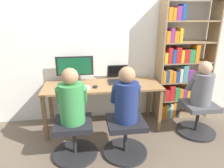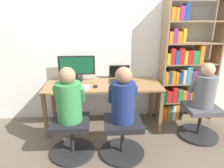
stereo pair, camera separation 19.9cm
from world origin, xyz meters
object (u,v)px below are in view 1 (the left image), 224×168
office_chair_left (74,138)px  person_at_monitor (72,99)px  office_chair_right (125,136)px  office_chair_side (198,118)px  person_near_shelf (202,86)px  person_at_laptop (126,97)px  laptop (118,78)px  keyboard (74,88)px  bookshelf (179,68)px  desktop_monitor (75,68)px

office_chair_left → person_at_monitor: size_ratio=0.86×
office_chair_left → office_chair_right: bearing=-5.0°
office_chair_side → person_near_shelf: (-0.00, 0.00, 0.51)m
person_near_shelf → person_at_laptop: bearing=-164.4°
laptop → office_chair_left: laptop is taller
keyboard → bookshelf: (1.72, 0.30, 0.16)m
person_at_monitor → bookshelf: 1.92m
office_chair_side → person_at_laptop: bearing=-164.6°
person_near_shelf → office_chair_side: bearing=-90.0°
desktop_monitor → person_at_laptop: 1.12m
desktop_monitor → bookshelf: bearing=-1.3°
desktop_monitor → office_chair_side: 2.03m
office_chair_left → person_near_shelf: (1.84, 0.28, 0.51)m
keyboard → office_chair_side: 1.91m
office_chair_right → keyboard: bearing=137.8°
office_chair_right → desktop_monitor: bearing=124.4°
person_at_laptop → person_near_shelf: size_ratio=1.08×
laptop → bookshelf: (1.03, 0.02, 0.13)m
office_chair_left → person_at_monitor: bearing=90.0°
person_at_laptop → laptop: bearing=86.5°
keyboard → person_near_shelf: (1.84, -0.25, 0.04)m
office_chair_right → bookshelf: 1.53m
keyboard → office_chair_left: size_ratio=0.79×
laptop → keyboard: 0.75m
laptop → person_at_laptop: bearing=-93.5°
office_chair_right → office_chair_side: bearing=15.6°
keyboard → office_chair_right: keyboard is taller
office_chair_left → person_near_shelf: bearing=8.7°
desktop_monitor → office_chair_left: desktop_monitor is taller
desktop_monitor → person_at_laptop: person_at_laptop is taller
laptop → bookshelf: bearing=1.3°
office_chair_right → person_at_laptop: person_at_laptop is taller
person_near_shelf → office_chair_left: bearing=-171.3°
office_chair_left → person_at_laptop: bearing=-4.6°
bookshelf → office_chair_side: bearing=-78.7°
person_at_monitor → person_near_shelf: bearing=8.5°
office_chair_side → desktop_monitor: bearing=162.0°
office_chair_left → bookshelf: bearing=25.6°
office_chair_left → person_near_shelf: size_ratio=0.91×
keyboard → office_chair_left: 0.71m
office_chair_left → person_at_monitor: person_at_monitor is taller
desktop_monitor → person_at_monitor: 0.88m
bookshelf → office_chair_left: bearing=-154.4°
office_chair_left → office_chair_side: same height
laptop → office_chair_left: (-0.70, -0.80, -0.52)m
desktop_monitor → person_near_shelf: desktop_monitor is taller
laptop → person_at_laptop: 0.86m
person_at_monitor → bookshelf: bearing=25.4°
office_chair_right → person_at_monitor: (-0.65, 0.06, 0.53)m
keyboard → person_near_shelf: 1.85m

